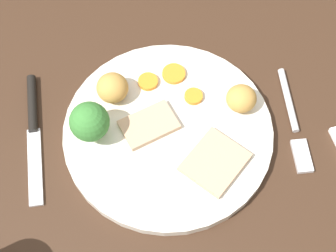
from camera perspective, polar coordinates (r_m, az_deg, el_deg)
dining_table at (r=68.50cm, az=-1.33°, el=-1.20°), size 120.00×84.00×3.60cm
dinner_plate at (r=65.98cm, az=0.00°, el=-0.69°), size 26.83×26.83×1.40cm
meat_slice_main at (r=63.22cm, az=5.24°, el=-4.00°), size 9.49×9.43×0.80cm
meat_slice_under at (r=65.41cm, az=-2.17°, el=0.35°), size 7.99×6.47×0.80cm
roast_potato_left at (r=66.71cm, az=-6.19°, el=4.24°), size 5.00×5.00×3.70cm
roast_potato_right at (r=66.39cm, az=8.13°, el=3.05°), size 4.13×4.06×3.29cm
carrot_coin_front at (r=69.43cm, az=0.65°, el=5.82°), size 3.15×3.15×0.52cm
carrot_coin_back at (r=67.55cm, az=2.86°, el=3.31°), size 2.42×2.42×0.59cm
carrot_coin_side at (r=68.74cm, az=-2.12°, el=4.96°), size 2.66×2.66×0.59cm
broccoli_floret at (r=62.83cm, az=-8.70°, el=0.45°), size 4.95×4.95×5.91cm
fork at (r=69.00cm, az=13.77°, el=0.41°), size 2.40×15.31×0.90cm
knife at (r=68.96cm, az=-14.73°, el=0.02°), size 1.82×18.52×1.20cm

